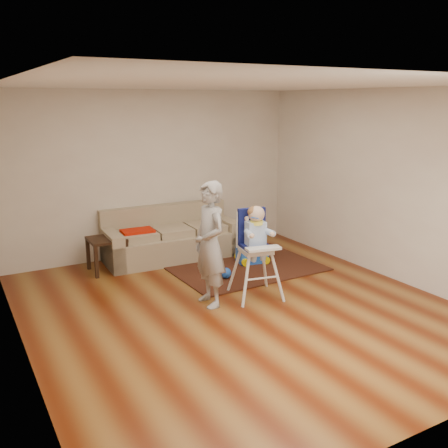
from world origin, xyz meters
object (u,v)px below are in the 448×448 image
toy_ball (226,273)px  adult (210,244)px  sofa (171,234)px  side_table (107,255)px  high_chair (256,253)px  ride_on_toy (252,247)px

toy_ball → adult: bearing=-132.2°
sofa → adult: adult is taller
side_table → adult: adult is taller
toy_ball → high_chair: 0.90m
side_table → high_chair: size_ratio=0.42×
side_table → adult: 2.11m
adult → side_table: bearing=-157.6°
sofa → high_chair: size_ratio=1.78×
sofa → toy_ball: sofa is taller
side_table → toy_ball: bearing=-41.0°
sofa → high_chair: 2.09m
sofa → adult: bearing=-97.2°
side_table → high_chair: 2.43m
sofa → side_table: bearing=-172.0°
side_table → ride_on_toy: (2.12, -0.76, 0.01)m
ride_on_toy → toy_ball: 0.88m
ride_on_toy → high_chair: bearing=-110.1°
sofa → adult: (-0.34, -2.00, 0.37)m
sofa → high_chair: bearing=-79.3°
high_chair → adult: size_ratio=0.78×
adult → sofa: bearing=170.8°
ride_on_toy → high_chair: (-0.72, -1.20, 0.32)m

